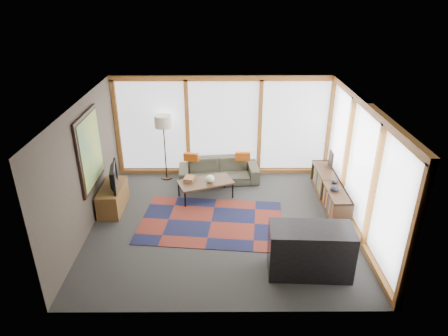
{
  "coord_description": "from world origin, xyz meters",
  "views": [
    {
      "loc": [
        -0.04,
        -7.14,
        4.67
      ],
      "look_at": [
        0.0,
        0.4,
        1.1
      ],
      "focal_mm": 32.0,
      "sensor_mm": 36.0,
      "label": 1
    }
  ],
  "objects_px": {
    "coffee_table": "(206,189)",
    "floor_lamp": "(165,148)",
    "bar_counter": "(310,251)",
    "bookshelf": "(330,191)",
    "sofa": "(219,171)",
    "tv_console": "(113,198)",
    "television": "(110,177)"
  },
  "relations": [
    {
      "from": "coffee_table",
      "to": "television",
      "type": "height_order",
      "value": "television"
    },
    {
      "from": "bookshelf",
      "to": "bar_counter",
      "type": "bearing_deg",
      "value": -111.35
    },
    {
      "from": "coffee_table",
      "to": "television",
      "type": "relative_size",
      "value": 1.39
    },
    {
      "from": "coffee_table",
      "to": "floor_lamp",
      "type": "bearing_deg",
      "value": 135.99
    },
    {
      "from": "sofa",
      "to": "tv_console",
      "type": "bearing_deg",
      "value": -155.14
    },
    {
      "from": "tv_console",
      "to": "television",
      "type": "relative_size",
      "value": 1.25
    },
    {
      "from": "sofa",
      "to": "bar_counter",
      "type": "xyz_separation_m",
      "value": [
        1.6,
        -3.51,
        0.16
      ]
    },
    {
      "from": "tv_console",
      "to": "television",
      "type": "height_order",
      "value": "television"
    },
    {
      "from": "bookshelf",
      "to": "sofa",
      "type": "bearing_deg",
      "value": 157.56
    },
    {
      "from": "sofa",
      "to": "bookshelf",
      "type": "xyz_separation_m",
      "value": [
        2.56,
        -1.06,
        -0.01
      ]
    },
    {
      "from": "bookshelf",
      "to": "bar_counter",
      "type": "xyz_separation_m",
      "value": [
        -0.96,
        -2.45,
        0.17
      ]
    },
    {
      "from": "coffee_table",
      "to": "bar_counter",
      "type": "relative_size",
      "value": 0.87
    },
    {
      "from": "coffee_table",
      "to": "television",
      "type": "distance_m",
      "value": 2.18
    },
    {
      "from": "coffee_table",
      "to": "bar_counter",
      "type": "distance_m",
      "value": 3.3
    },
    {
      "from": "bookshelf",
      "to": "bar_counter",
      "type": "height_order",
      "value": "bar_counter"
    },
    {
      "from": "floor_lamp",
      "to": "bar_counter",
      "type": "height_order",
      "value": "floor_lamp"
    },
    {
      "from": "television",
      "to": "bar_counter",
      "type": "xyz_separation_m",
      "value": [
        3.93,
        -2.15,
        -0.36
      ]
    },
    {
      "from": "coffee_table",
      "to": "tv_console",
      "type": "distance_m",
      "value": 2.11
    },
    {
      "from": "sofa",
      "to": "coffee_table",
      "type": "relative_size",
      "value": 1.61
    },
    {
      "from": "sofa",
      "to": "bar_counter",
      "type": "relative_size",
      "value": 1.41
    },
    {
      "from": "floor_lamp",
      "to": "coffee_table",
      "type": "height_order",
      "value": "floor_lamp"
    },
    {
      "from": "floor_lamp",
      "to": "bookshelf",
      "type": "relative_size",
      "value": 0.76
    },
    {
      "from": "floor_lamp",
      "to": "coffee_table",
      "type": "xyz_separation_m",
      "value": [
        1.05,
        -1.02,
        -0.64
      ]
    },
    {
      "from": "tv_console",
      "to": "floor_lamp",
      "type": "bearing_deg",
      "value": 57.25
    },
    {
      "from": "sofa",
      "to": "coffee_table",
      "type": "distance_m",
      "value": 0.88
    },
    {
      "from": "floor_lamp",
      "to": "television",
      "type": "distance_m",
      "value": 1.83
    },
    {
      "from": "sofa",
      "to": "bookshelf",
      "type": "bearing_deg",
      "value": -27.53
    },
    {
      "from": "floor_lamp",
      "to": "tv_console",
      "type": "bearing_deg",
      "value": -122.75
    },
    {
      "from": "tv_console",
      "to": "bar_counter",
      "type": "xyz_separation_m",
      "value": [
        3.94,
        -2.16,
        0.17
      ]
    },
    {
      "from": "coffee_table",
      "to": "bar_counter",
      "type": "height_order",
      "value": "bar_counter"
    },
    {
      "from": "floor_lamp",
      "to": "bookshelf",
      "type": "height_order",
      "value": "floor_lamp"
    },
    {
      "from": "sofa",
      "to": "tv_console",
      "type": "distance_m",
      "value": 2.7
    }
  ]
}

